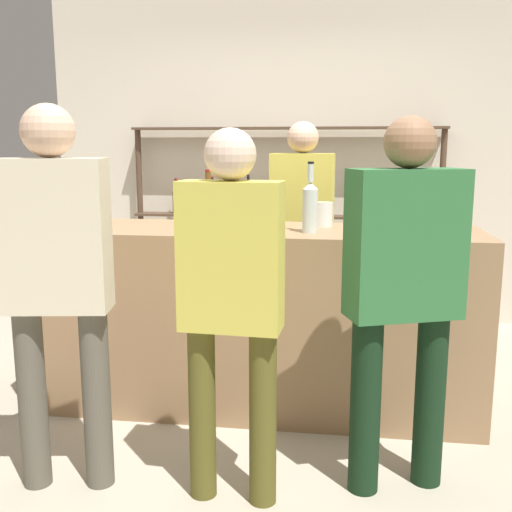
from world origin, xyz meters
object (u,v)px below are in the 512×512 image
at_px(customer_left, 57,270).
at_px(customer_center, 231,290).
at_px(counter_bottle_2, 84,206).
at_px(counter_bottle_1, 310,206).
at_px(server_behind_counter, 302,220).
at_px(cork_jar, 322,214).
at_px(customer_right, 404,281).
at_px(counter_bottle_0, 209,208).

height_order(customer_left, customer_center, customer_left).
bearing_deg(customer_center, counter_bottle_2, 53.58).
distance_m(counter_bottle_1, server_behind_counter, 1.06).
relative_size(cork_jar, customer_right, 0.09).
bearing_deg(customer_right, cork_jar, 1.99).
height_order(counter_bottle_0, counter_bottle_2, counter_bottle_2).
relative_size(counter_bottle_1, server_behind_counter, 0.23).
height_order(counter_bottle_2, cork_jar, counter_bottle_2).
height_order(customer_right, customer_center, customer_right).
distance_m(cork_jar, customer_right, 1.02).
bearing_deg(customer_left, customer_right, -91.45).
bearing_deg(customer_center, cork_jar, -12.69).
xyz_separation_m(counter_bottle_2, cork_jar, (1.30, 0.32, -0.06)).
bearing_deg(customer_right, counter_bottle_1, 13.13).
relative_size(counter_bottle_1, customer_left, 0.23).
bearing_deg(counter_bottle_0, customer_left, -119.42).
bearing_deg(server_behind_counter, counter_bottle_0, -18.63).
height_order(counter_bottle_1, customer_right, customer_right).
bearing_deg(customer_center, customer_left, 92.90).
xyz_separation_m(counter_bottle_2, server_behind_counter, (1.13, 1.08, -0.19)).
bearing_deg(counter_bottle_2, counter_bottle_0, 2.75).
bearing_deg(customer_right, customer_center, 85.72).
bearing_deg(server_behind_counter, counter_bottle_1, 10.16).
distance_m(counter_bottle_2, customer_right, 1.80).
bearing_deg(customer_left, counter_bottle_2, 6.48).
relative_size(customer_left, customer_center, 1.06).
height_order(cork_jar, customer_right, customer_right).
distance_m(customer_left, customer_right, 1.47).
relative_size(counter_bottle_1, customer_center, 0.24).
relative_size(server_behind_counter, customer_right, 1.03).
distance_m(counter_bottle_1, customer_center, 0.94).
height_order(counter_bottle_2, customer_right, customer_right).
distance_m(customer_right, customer_center, 0.73).
height_order(counter_bottle_1, server_behind_counter, server_behind_counter).
bearing_deg(counter_bottle_2, counter_bottle_1, 2.18).
distance_m(server_behind_counter, customer_right, 1.78).
distance_m(counter_bottle_2, customer_center, 1.29).
height_order(counter_bottle_0, customer_right, customer_right).
xyz_separation_m(cork_jar, customer_left, (-1.08, -1.12, -0.13)).
xyz_separation_m(cork_jar, customer_right, (0.38, -0.93, -0.17)).
bearing_deg(customer_left, server_behind_counter, -34.68).
height_order(counter_bottle_0, customer_center, customer_center).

